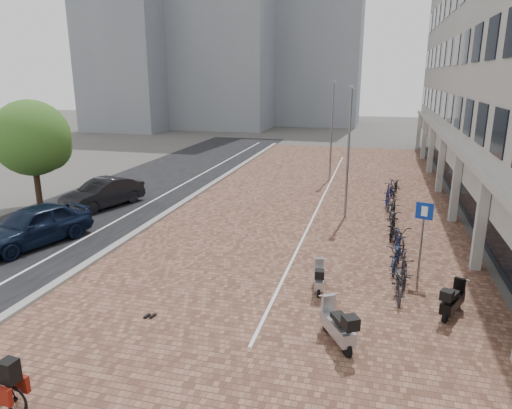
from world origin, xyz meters
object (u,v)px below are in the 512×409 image
object	(u,v)px
car_navy	(33,226)
scooter_mid	(453,300)
scooter_front	(319,277)
car_dark	(103,194)
parking_sign	(423,227)
scooter_back	(337,324)

from	to	relation	value
car_navy	scooter_mid	world-z (taller)	car_navy
scooter_mid	scooter_front	bearing A→B (deg)	-164.14
car_dark	parking_sign	xyz separation A→B (m)	(15.69, -5.20, 1.11)
scooter_back	parking_sign	world-z (taller)	parking_sign
car_dark	scooter_front	bearing A→B (deg)	-12.03
scooter_front	scooter_mid	world-z (taller)	scooter_mid
scooter_mid	scooter_back	bearing A→B (deg)	-117.47
car_navy	parking_sign	world-z (taller)	parking_sign
scooter_back	scooter_front	bearing A→B (deg)	75.22
scooter_mid	parking_sign	world-z (taller)	parking_sign
car_navy	parking_sign	xyz separation A→B (m)	(15.28, 0.58, 1.03)
car_dark	parking_sign	world-z (taller)	parking_sign
car_navy	scooter_mid	bearing A→B (deg)	9.75
car_navy	scooter_front	xyz separation A→B (m)	(12.05, -1.26, -0.36)
car_dark	scooter_mid	distance (m)	18.17
car_dark	scooter_back	bearing A→B (deg)	-19.69
car_dark	scooter_back	world-z (taller)	car_dark
car_dark	scooter_back	distance (m)	16.71
car_dark	scooter_front	xyz separation A→B (m)	(12.46, -7.04, -0.28)
car_navy	scooter_front	size ratio (longest dim) A/B	3.53
parking_sign	car_dark	bearing A→B (deg)	178.47
scooter_back	parking_sign	bearing A→B (deg)	33.52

